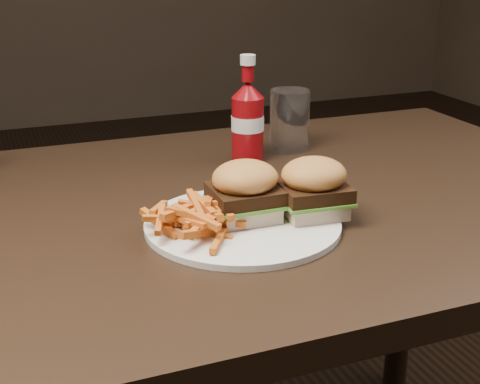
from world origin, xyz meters
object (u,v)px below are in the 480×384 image
object	(u,v)px
plate	(243,224)
tumbler	(289,121)
dining_table	(264,206)
ketchup_bottle	(248,129)

from	to	relation	value
plate	tumbler	world-z (taller)	tumbler
tumbler	dining_table	bearing A→B (deg)	-124.25
plate	ketchup_bottle	distance (m)	0.31
plate	dining_table	bearing A→B (deg)	54.12
dining_table	ketchup_bottle	bearing A→B (deg)	76.48
plate	ketchup_bottle	world-z (taller)	ketchup_bottle
plate	ketchup_bottle	xyz separation A→B (m)	(0.12, 0.28, 0.06)
dining_table	ketchup_bottle	world-z (taller)	ketchup_bottle
tumbler	ketchup_bottle	bearing A→B (deg)	-158.30
dining_table	plate	size ratio (longest dim) A/B	4.35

